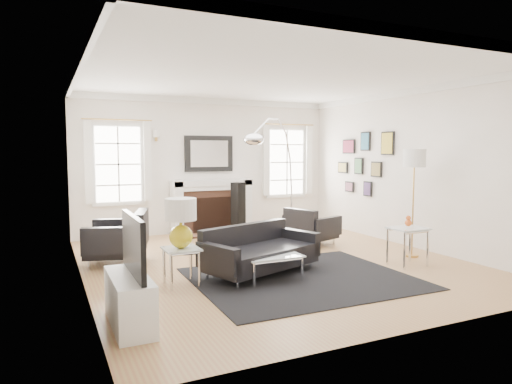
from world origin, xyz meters
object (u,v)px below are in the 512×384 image
armchair_left (121,239)px  coffee_table (267,255)px  sofa (258,252)px  armchair_right (310,228)px  gourd_lamp (181,220)px  fireplace (212,207)px  arc_floor_lamp (275,173)px

armchair_left → coffee_table: armchair_left is taller
sofa → armchair_right: (1.70, 1.38, 0.01)m
coffee_table → gourd_lamp: (-1.14, 0.14, 0.54)m
fireplace → sofa: 3.34m
armchair_left → coffee_table: (1.65, -1.69, -0.05)m
fireplace → coffee_table: bearing=-97.8°
armchair_left → fireplace: bearing=40.9°
fireplace → armchair_left: size_ratio=1.45×
fireplace → armchair_left: fireplace is taller
armchair_right → gourd_lamp: 3.24m
armchair_right → coffee_table: armchair_right is taller
sofa → armchair_right: armchair_right is taller
armchair_left → armchair_right: armchair_left is taller
fireplace → arc_floor_lamp: arc_floor_lamp is taller
gourd_lamp → arc_floor_lamp: 3.00m
sofa → armchair_right: size_ratio=1.81×
fireplace → sofa: fireplace is taller
gourd_lamp → arc_floor_lamp: (2.30, 1.88, 0.45)m
coffee_table → arc_floor_lamp: bearing=60.1°
coffee_table → armchair_left: bearing=134.2°
sofa → coffee_table: bearing=-87.9°
armchair_right → arc_floor_lamp: bearing=143.7°
fireplace → armchair_right: 2.27m
armchair_right → arc_floor_lamp: arc_floor_lamp is taller
coffee_table → arc_floor_lamp: (1.16, 2.02, 0.98)m
sofa → armchair_left: bearing=138.6°
armchair_left → armchair_right: 3.34m
fireplace → gourd_lamp: 3.78m
arc_floor_lamp → armchair_left: bearing=-173.3°
armchair_left → coffee_table: bearing=-45.8°
armchair_left → arc_floor_lamp: 2.98m
armchair_right → gourd_lamp: bearing=-152.1°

